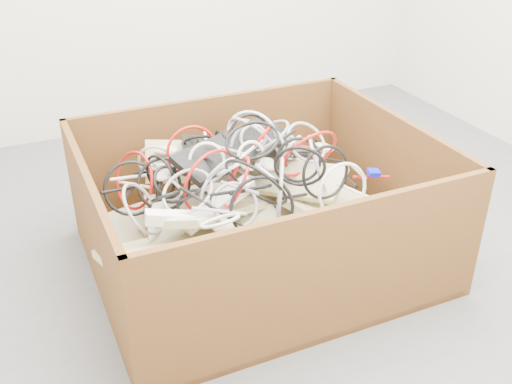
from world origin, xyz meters
name	(u,v)px	position (x,y,z in m)	size (l,w,h in m)	color
ground	(306,239)	(0.00, 0.00, 0.00)	(3.00, 3.00, 0.00)	#4F4F52
cardboard_box	(254,233)	(-0.26, -0.05, 0.13)	(1.24, 1.03, 0.53)	#412510
keyboard_pile	(250,195)	(-0.26, -0.02, 0.28)	(1.12, 0.86, 0.38)	tan
mice_scatter	(236,184)	(-0.33, -0.04, 0.36)	(0.82, 0.73, 0.18)	beige
power_strip_left	(219,204)	(-0.43, -0.14, 0.35)	(0.30, 0.05, 0.04)	white
power_strip_right	(187,219)	(-0.56, -0.18, 0.35)	(0.28, 0.06, 0.04)	white
vga_plug	(374,172)	(0.19, -0.16, 0.35)	(0.04, 0.04, 0.02)	#0C13C1
cable_tangle	(237,167)	(-0.32, -0.02, 0.42)	(1.07, 0.85, 0.38)	#97969B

